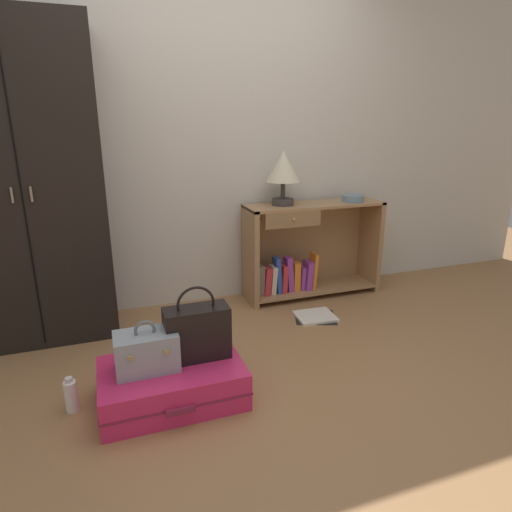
# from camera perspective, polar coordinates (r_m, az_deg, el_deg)

# --- Properties ---
(ground_plane) EXTENTS (9.00, 9.00, 0.00)m
(ground_plane) POSITION_cam_1_polar(r_m,az_deg,el_deg) (2.45, 2.66, -17.94)
(ground_plane) COLOR #9E7047
(back_wall) EXTENTS (6.40, 0.10, 2.60)m
(back_wall) POSITION_cam_1_polar(r_m,az_deg,el_deg) (3.44, -6.90, 15.30)
(back_wall) COLOR beige
(back_wall) RESTS_ON ground_plane
(wardrobe) EXTENTS (0.92, 0.47, 2.00)m
(wardrobe) POSITION_cam_1_polar(r_m,az_deg,el_deg) (3.11, -27.67, 7.76)
(wardrobe) COLOR black
(wardrobe) RESTS_ON ground_plane
(bookshelf) EXTENTS (1.14, 0.34, 0.78)m
(bookshelf) POSITION_cam_1_polar(r_m,az_deg,el_deg) (3.64, 6.54, 0.53)
(bookshelf) COLOR #A37A51
(bookshelf) RESTS_ON ground_plane
(table_lamp) EXTENTS (0.26, 0.26, 0.42)m
(table_lamp) POSITION_cam_1_polar(r_m,az_deg,el_deg) (3.42, 3.58, 11.21)
(table_lamp) COLOR #3D3838
(table_lamp) RESTS_ON bookshelf
(bowl) EXTENTS (0.18, 0.18, 0.05)m
(bowl) POSITION_cam_1_polar(r_m,az_deg,el_deg) (3.68, 12.51, 7.36)
(bowl) COLOR slate
(bowl) RESTS_ON bookshelf
(suitcase_large) EXTENTS (0.73, 0.49, 0.20)m
(suitcase_large) POSITION_cam_1_polar(r_m,az_deg,el_deg) (2.41, -10.86, -15.94)
(suitcase_large) COLOR #DB2860
(suitcase_large) RESTS_ON ground_plane
(train_case) EXTENTS (0.31, 0.20, 0.27)m
(train_case) POSITION_cam_1_polar(r_m,az_deg,el_deg) (2.31, -14.07, -11.93)
(train_case) COLOR #8E99A3
(train_case) RESTS_ON suitcase_large
(handbag) EXTENTS (0.34, 0.15, 0.40)m
(handbag) POSITION_cam_1_polar(r_m,az_deg,el_deg) (2.35, -7.69, -9.77)
(handbag) COLOR black
(handbag) RESTS_ON suitcase_large
(bottle) EXTENTS (0.06, 0.06, 0.19)m
(bottle) POSITION_cam_1_polar(r_m,az_deg,el_deg) (2.49, -22.97, -16.41)
(bottle) COLOR white
(bottle) RESTS_ON ground_plane
(open_book_on_floor) EXTENTS (0.37, 0.35, 0.02)m
(open_book_on_floor) POSITION_cam_1_polar(r_m,az_deg,el_deg) (3.33, 7.72, -7.81)
(open_book_on_floor) COLOR white
(open_book_on_floor) RESTS_ON ground_plane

